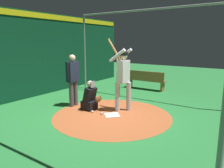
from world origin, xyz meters
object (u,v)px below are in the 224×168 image
(bench, at_px, (145,80))
(baseball_0, at_px, (92,112))
(catcher, at_px, (90,98))
(baseball_1, at_px, (102,113))
(batter, at_px, (123,73))
(umpire, at_px, (73,77))
(home_plate, at_px, (112,115))

(bench, relative_size, baseball_0, 25.05)
(catcher, distance_m, baseball_1, 0.68)
(batter, xyz_separation_m, bench, (-0.74, 3.21, -0.74))
(batter, distance_m, catcher, 1.32)
(catcher, distance_m, umpire, 0.96)
(batter, bearing_deg, baseball_1, -117.18)
(umpire, bearing_deg, batter, 16.04)
(catcher, height_order, bench, catcher)
(catcher, bearing_deg, home_plate, -4.24)
(baseball_0, bearing_deg, umpire, 166.84)
(home_plate, relative_size, baseball_1, 5.68)
(home_plate, xyz_separation_m, baseball_1, (-0.31, -0.11, 0.03))
(bench, bearing_deg, umpire, -103.94)
(bench, distance_m, baseball_1, 3.92)
(umpire, xyz_separation_m, bench, (0.92, 3.69, -0.53))
(bench, xyz_separation_m, baseball_1, (0.40, -3.88, -0.41))
(catcher, xyz_separation_m, baseball_0, (0.25, -0.22, -0.33))
(baseball_0, relative_size, baseball_1, 1.00)
(catcher, distance_m, bench, 3.71)
(catcher, bearing_deg, baseball_1, -16.76)
(home_plate, relative_size, baseball_0, 5.68)
(home_plate, distance_m, catcher, 0.95)
(catcher, relative_size, bench, 0.51)
(home_plate, bearing_deg, umpire, 177.11)
(batter, height_order, bench, batter)
(batter, bearing_deg, bench, 102.99)
(batter, xyz_separation_m, baseball_0, (-0.66, -0.71, -1.15))
(home_plate, height_order, batter, batter)
(baseball_0, xyz_separation_m, baseball_1, (0.32, 0.05, 0.00))
(home_plate, relative_size, umpire, 0.24)
(baseball_0, bearing_deg, baseball_1, 8.19)
(bench, height_order, baseball_0, bench)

